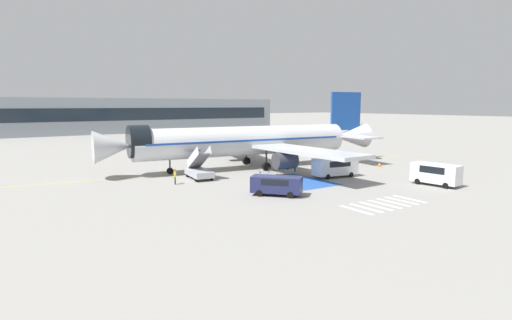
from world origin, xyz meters
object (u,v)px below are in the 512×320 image
at_px(airliner, 250,141).
at_px(traffic_cone_0, 380,165).
at_px(service_van_1, 277,184).
at_px(ground_crew_0, 295,164).
at_px(ground_crew_2, 323,162).
at_px(fuel_tanker, 213,140).
at_px(service_van_2, 335,166).
at_px(baggage_cart, 269,174).
at_px(terminal_building, 66,116).
at_px(ground_crew_1, 175,176).
at_px(service_van_0, 436,173).
at_px(boarding_stairs_forward, 199,170).
at_px(ground_crew_3, 288,162).

height_order(airliner, traffic_cone_0, airliner).
xyz_separation_m(service_van_1, ground_crew_0, (10.49, 10.03, -0.15)).
distance_m(airliner, ground_crew_2, 10.45).
height_order(fuel_tanker, service_van_2, fuel_tanker).
bearing_deg(service_van_2, baggage_cart, -119.41).
relative_size(airliner, ground_crew_0, 23.91).
bearing_deg(service_van_1, service_van_2, -22.66).
distance_m(service_van_2, ground_crew_2, 5.77).
bearing_deg(airliner, terminal_building, 14.15).
height_order(service_van_2, traffic_cone_0, service_van_2).
distance_m(traffic_cone_0, terminal_building, 96.59).
bearing_deg(baggage_cart, ground_crew_0, 19.76).
relative_size(ground_crew_2, terminal_building, 0.01).
distance_m(fuel_tanker, ground_crew_0, 29.11).
bearing_deg(ground_crew_0, traffic_cone_0, -63.30).
bearing_deg(fuel_tanker, ground_crew_2, 173.24).
bearing_deg(ground_crew_2, airliner, -41.25).
xyz_separation_m(ground_crew_1, ground_crew_2, (20.80, -1.48, 0.07)).
bearing_deg(terminal_building, service_van_0, -78.56).
relative_size(service_van_2, ground_crew_2, 3.15).
height_order(service_van_0, service_van_2, service_van_0).
xyz_separation_m(service_van_0, terminal_building, (-21.19, 104.77, 3.97)).
bearing_deg(boarding_stairs_forward, terminal_building, 97.58).
bearing_deg(ground_crew_0, ground_crew_2, -59.28).
xyz_separation_m(service_van_0, ground_crew_2, (-2.77, 14.83, -0.35)).
distance_m(service_van_1, terminal_building, 99.24).
distance_m(service_van_0, ground_crew_3, 18.79).
distance_m(ground_crew_0, ground_crew_2, 4.28).
relative_size(airliner, ground_crew_2, 22.47).
xyz_separation_m(service_van_1, terminal_building, (-3.75, 99.08, 4.24)).
relative_size(boarding_stairs_forward, ground_crew_1, 3.14).
bearing_deg(boarding_stairs_forward, service_van_0, -35.77).
relative_size(service_van_0, service_van_1, 1.06).
bearing_deg(ground_crew_2, boarding_stairs_forward, -10.15).
bearing_deg(ground_crew_1, service_van_0, -107.91).
xyz_separation_m(ground_crew_0, ground_crew_1, (-16.62, 0.59, 0.00)).
xyz_separation_m(ground_crew_3, traffic_cone_0, (12.41, -5.40, -0.70)).
relative_size(baggage_cart, traffic_cone_0, 4.36).
xyz_separation_m(service_van_2, traffic_cone_0, (11.14, 2.33, -1.06)).
relative_size(boarding_stairs_forward, fuel_tanker, 0.57).
bearing_deg(fuel_tanker, baggage_cart, 156.00).
xyz_separation_m(airliner, baggage_cart, (-1.69, -6.83, -3.55)).
bearing_deg(terminal_building, ground_crew_1, -91.54).
distance_m(boarding_stairs_forward, ground_crew_2, 17.34).
height_order(baggage_cart, ground_crew_2, ground_crew_2).
distance_m(ground_crew_0, ground_crew_1, 16.63).
relative_size(ground_crew_0, terminal_building, 0.01).
xyz_separation_m(service_van_2, ground_crew_3, (-1.27, 7.73, -0.35)).
xyz_separation_m(baggage_cart, ground_crew_2, (9.18, 0.08, 0.81)).
bearing_deg(ground_crew_2, ground_crew_3, -32.83).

